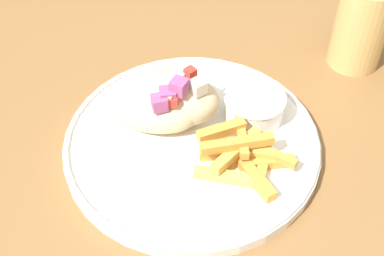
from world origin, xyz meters
TOP-DOWN VIEW (x-y plane):
  - table at (0.00, 0.00)m, footprint 1.60×1.60m
  - plate at (0.02, -0.01)m, footprint 0.30×0.30m
  - pita_sandwich_near at (-0.03, -0.01)m, footprint 0.13×0.10m
  - pita_sandwich_far at (-0.02, 0.01)m, footprint 0.14×0.11m
  - fries_pile at (0.09, 0.00)m, footprint 0.11×0.10m
  - sauce_ramekin at (0.06, 0.07)m, footprint 0.07×0.07m
  - water_glass at (0.10, 0.26)m, footprint 0.07×0.07m

SIDE VIEW (x-z plane):
  - table at x=0.00m, z-range 0.31..1.05m
  - plate at x=0.02m, z-range 0.74..0.75m
  - fries_pile at x=0.09m, z-range 0.74..0.78m
  - sauce_ramekin at x=0.06m, z-range 0.75..0.78m
  - pita_sandwich_near at x=-0.03m, z-range 0.74..0.81m
  - pita_sandwich_far at x=-0.02m, z-range 0.74..0.82m
  - water_glass at x=0.10m, z-range 0.73..0.85m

